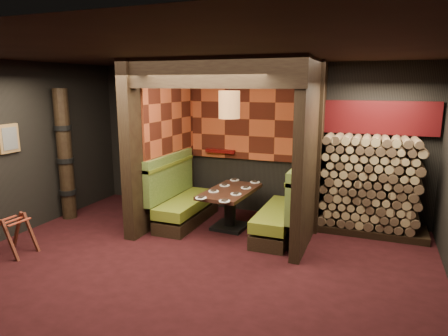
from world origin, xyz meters
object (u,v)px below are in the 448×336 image
Objects in this scene: dining_table at (230,203)px; firewood_stack at (375,186)px; booth_bench_left at (182,201)px; totem_column at (65,156)px; pendant_lamp at (229,105)px; luggage_rack at (14,233)px; booth_bench_right at (285,213)px.

dining_table is 2.44m from firewood_stack.
booth_bench_left is 0.93m from dining_table.
firewood_stack is (5.33, 1.25, -0.37)m from totem_column.
firewood_stack is at bearing 12.17° from booth_bench_left.
firewood_stack is at bearing 16.37° from dining_table.
pendant_lamp reaches higher than luggage_rack.
pendant_lamp is (0.93, -0.03, 1.74)m from booth_bench_left.
pendant_lamp is at bearing -162.49° from firewood_stack.
firewood_stack reaches higher than booth_bench_left.
firewood_stack is (3.25, 0.70, 0.42)m from booth_bench_left.
luggage_rack is at bearing -149.12° from booth_bench_right.
booth_bench_right is at bearing 1.83° from pendant_lamp.
pendant_lamp is at bearing -90.00° from dining_table.
dining_table is 3.16m from totem_column.
totem_column reaches higher than firewood_stack.
luggage_rack is (-1.68, -2.14, -0.09)m from booth_bench_left.
pendant_lamp is at bearing -1.90° from booth_bench_left.
luggage_rack is at bearing -150.07° from firewood_stack.
firewood_stack is at bearing 27.35° from booth_bench_right.
booth_bench_left is at bearing 14.75° from totem_column.
pendant_lamp is 3.21m from totem_column.
booth_bench_left is at bearing -178.82° from dining_table.
totem_column is (-3.98, -0.55, 0.79)m from booth_bench_right.
booth_bench_right is at bearing -1.14° from dining_table.
booth_bench_left is 0.67× the size of totem_column.
pendant_lamp is 1.49× the size of luggage_rack.
pendant_lamp is 3.82m from luggage_rack.
booth_bench_right is 0.97m from dining_table.
totem_column is at bearing -169.32° from dining_table.
totem_column is at bearing -172.14° from booth_bench_right.
booth_bench_left is 2.30m from totem_column.
firewood_stack is (1.35, 0.70, 0.42)m from booth_bench_right.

